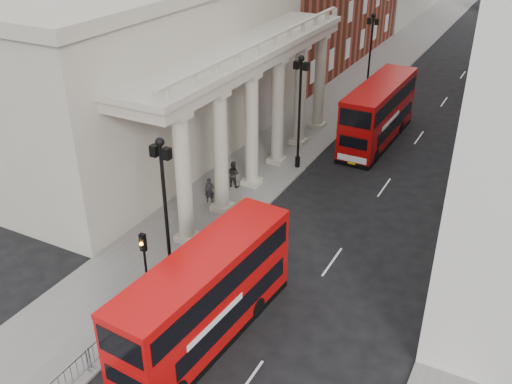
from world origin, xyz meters
TOP-DOWN VIEW (x-y plane):
  - ground at (0.00, 0.00)m, footprint 260.00×260.00m
  - sidewalk_west at (-3.00, 30.00)m, footprint 6.00×140.00m
  - kerb at (-0.05, 30.00)m, footprint 0.20×140.00m
  - portico_building at (-10.50, 18.00)m, footprint 9.00×28.00m
  - lamp_post_south at (-0.60, 4.00)m, footprint 1.05×0.44m
  - lamp_post_mid at (-0.60, 20.00)m, footprint 1.05×0.44m
  - lamp_post_north at (-0.60, 36.00)m, footprint 1.05×0.44m
  - traffic_light at (-0.50, 1.98)m, footprint 0.28×0.33m
  - crowd_barriers at (-0.35, 2.23)m, footprint 0.50×18.75m
  - bus_near at (3.03, 1.71)m, footprint 3.30×10.73m
  - bus_far at (3.01, 27.61)m, footprint 2.96×11.37m
  - pedestrian_a at (-3.53, 12.46)m, footprint 0.73×0.63m
  - pedestrian_b at (-3.27, 15.11)m, footprint 0.94×0.74m
  - pedestrian_c at (-2.87, 21.15)m, footprint 0.85×0.61m

SIDE VIEW (x-z plane):
  - ground at x=0.00m, z-range 0.00..0.00m
  - sidewalk_west at x=-3.00m, z-range 0.00..0.12m
  - kerb at x=-0.05m, z-range 0.00..0.14m
  - crowd_barriers at x=-0.35m, z-range 0.12..1.22m
  - pedestrian_c at x=-2.87m, z-range 0.12..1.73m
  - pedestrian_a at x=-3.53m, z-range 0.12..1.80m
  - pedestrian_b at x=-3.27m, z-range 0.12..1.99m
  - bus_near at x=3.03m, z-range 0.10..4.67m
  - bus_far at x=3.01m, z-range 0.11..5.00m
  - traffic_light at x=-0.50m, z-range 0.96..5.26m
  - lamp_post_south at x=-0.60m, z-range 0.75..9.07m
  - lamp_post_mid at x=-0.60m, z-range 0.75..9.07m
  - lamp_post_north at x=-0.60m, z-range 0.75..9.07m
  - portico_building at x=-10.50m, z-range 0.00..12.00m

